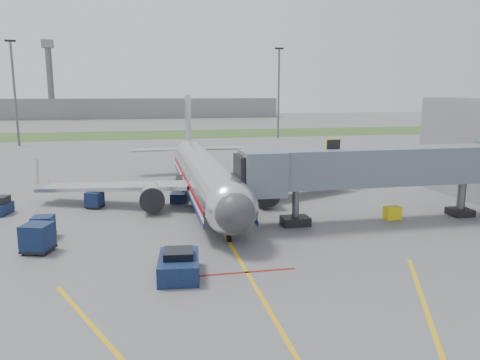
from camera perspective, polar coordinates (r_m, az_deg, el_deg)
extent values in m
plane|color=#565659|center=(32.04, -0.72, -8.57)|extent=(400.00, 400.00, 0.00)
cube|color=#2D4C1E|center=(120.30, -8.98, 5.52)|extent=(300.00, 25.00, 0.01)
cube|color=gold|center=(30.20, 0.01, -9.79)|extent=(0.25, 50.00, 0.01)
cube|color=maroon|center=(28.37, 0.85, -11.18)|extent=(6.00, 0.25, 0.01)
cube|color=gold|center=(22.27, 23.20, -18.56)|extent=(9.52, 20.04, 0.01)
cylinder|color=silver|center=(45.75, -4.32, 0.75)|extent=(3.80, 28.00, 3.80)
sphere|color=silver|center=(32.21, -1.08, -3.46)|extent=(3.80, 3.80, 3.80)
sphere|color=#38383D|center=(30.97, -0.63, -4.03)|extent=(2.74, 2.74, 2.74)
cube|color=black|center=(31.69, -0.95, -2.67)|extent=(2.20, 1.20, 0.55)
cone|color=silver|center=(61.97, -6.31, 3.33)|extent=(3.80, 5.00, 3.80)
cube|color=#B7BAC1|center=(61.09, -6.34, 6.99)|extent=(0.35, 4.20, 7.00)
cube|color=#B7BAC1|center=(45.63, -14.95, -0.76)|extent=(15.10, 8.59, 1.13)
cube|color=#B7BAC1|center=(47.73, 5.86, 0.04)|extent=(15.10, 8.59, 1.13)
cylinder|color=silver|center=(42.71, -10.71, -1.97)|extent=(2.10, 3.60, 2.10)
cylinder|color=silver|center=(44.09, 2.93, -1.40)|extent=(2.10, 3.60, 2.10)
cube|color=maroon|center=(46.09, -1.95, 0.41)|extent=(0.05, 28.00, 0.45)
cube|color=navy|center=(46.26, -1.94, -0.69)|extent=(0.05, 28.00, 0.35)
cylinder|color=black|center=(33.81, -1.38, -7.00)|extent=(0.28, 0.70, 0.70)
cylinder|color=black|center=(46.42, -7.55, -2.00)|extent=(0.50, 1.00, 1.00)
cylinder|color=black|center=(47.06, -1.22, -1.73)|extent=(0.50, 1.00, 1.00)
cube|color=slate|center=(39.89, 16.48, 1.64)|extent=(20.00, 3.00, 3.00)
cube|color=slate|center=(36.36, 2.71, 0.91)|extent=(3.20, 3.60, 3.40)
cube|color=black|center=(36.08, 0.86, 0.84)|extent=(1.60, 3.00, 2.80)
cube|color=yellow|center=(37.93, 11.27, 4.17)|extent=(1.20, 0.15, 1.00)
cylinder|color=#595B60|center=(37.73, 6.80, -3.22)|extent=(0.56, 0.56, 3.10)
cube|color=black|center=(38.03, 6.76, -4.98)|extent=(2.20, 1.60, 0.70)
cylinder|color=#595B60|center=(44.73, 25.36, -1.99)|extent=(0.70, 0.70, 3.10)
cube|color=black|center=(45.00, 25.23, -3.55)|extent=(1.80, 1.80, 0.60)
cylinder|color=#595B60|center=(102.61, -25.75, 9.33)|extent=(0.44, 0.44, 20.00)
cube|color=black|center=(103.05, -26.23, 14.99)|extent=(2.00, 0.40, 0.40)
cylinder|color=#595B60|center=(109.12, 4.73, 10.35)|extent=(0.44, 0.44, 20.00)
cube|color=black|center=(109.54, 4.81, 15.70)|extent=(2.00, 0.40, 0.40)
cube|color=slate|center=(199.85, -13.08, 8.53)|extent=(120.00, 14.00, 8.00)
cylinder|color=#595B60|center=(197.72, -22.11, 10.92)|extent=(2.40, 2.40, 28.00)
cube|color=slate|center=(198.50, -22.42, 15.09)|extent=(4.00, 4.00, 3.00)
cube|color=#0B1334|center=(27.90, -7.46, -10.39)|extent=(2.70, 4.01, 1.16)
cube|color=black|center=(27.64, -7.50, -8.96)|extent=(1.85, 1.85, 0.53)
cylinder|color=black|center=(26.73, -9.61, -11.78)|extent=(0.32, 0.86, 0.84)
cylinder|color=black|center=(26.67, -5.45, -11.73)|extent=(0.32, 0.86, 0.84)
cylinder|color=black|center=(29.28, -9.27, -9.74)|extent=(0.32, 0.86, 0.84)
cylinder|color=black|center=(29.22, -5.50, -9.69)|extent=(0.32, 0.86, 0.84)
cube|color=#0B1334|center=(46.08, -27.03, -3.12)|extent=(1.58, 2.46, 0.92)
cube|color=black|center=(45.91, -27.12, -2.18)|extent=(1.34, 1.64, 0.64)
cylinder|color=black|center=(45.22, -26.93, -3.71)|extent=(0.28, 0.49, 0.46)
cylinder|color=black|center=(47.06, -27.08, -3.20)|extent=(0.28, 0.49, 0.46)
cylinder|color=black|center=(46.67, -26.07, -3.22)|extent=(0.28, 0.49, 0.46)
cube|color=#0B1334|center=(34.17, -23.47, -6.36)|extent=(2.21, 2.21, 1.75)
cube|color=black|center=(34.42, -23.36, -7.75)|extent=(2.28, 2.28, 0.14)
cylinder|color=black|center=(34.22, -24.91, -8.06)|extent=(0.33, 0.38, 0.32)
cylinder|color=black|center=(33.55, -22.91, -8.27)|extent=(0.33, 0.38, 0.32)
cylinder|color=black|center=(35.32, -23.77, -7.40)|extent=(0.33, 0.38, 0.32)
cylinder|color=black|center=(34.67, -21.82, -7.58)|extent=(0.33, 0.38, 0.32)
cube|color=#0B1334|center=(45.24, -17.31, -2.23)|extent=(1.78, 1.78, 1.36)
cube|color=black|center=(45.39, -17.27, -3.07)|extent=(1.84, 1.84, 0.11)
cylinder|color=black|center=(45.20, -18.17, -3.22)|extent=(0.27, 0.30, 0.25)
cylinder|color=black|center=(44.70, -16.99, -3.30)|extent=(0.27, 0.30, 0.25)
cylinder|color=black|center=(46.09, -17.54, -2.92)|extent=(0.27, 0.30, 0.25)
cylinder|color=black|center=(45.60, -16.37, -3.00)|extent=(0.27, 0.30, 0.25)
cube|color=#0B1334|center=(37.42, -22.86, -5.17)|extent=(1.57, 1.57, 1.45)
cube|color=black|center=(37.61, -22.78, -6.22)|extent=(1.62, 1.62, 0.11)
cylinder|color=black|center=(37.27, -23.85, -6.52)|extent=(0.23, 0.28, 0.26)
cylinder|color=black|center=(36.96, -22.17, -6.53)|extent=(0.23, 0.28, 0.26)
cylinder|color=black|center=(38.30, -23.37, -6.03)|extent=(0.23, 0.28, 0.26)
cylinder|color=black|center=(37.99, -21.73, -6.04)|extent=(0.23, 0.28, 0.26)
cube|color=#0B1334|center=(46.92, -7.47, -1.87)|extent=(1.97, 3.74, 0.89)
cube|color=black|center=(47.21, -7.44, -0.62)|extent=(1.55, 4.08, 1.40)
cylinder|color=black|center=(45.76, -8.23, -2.42)|extent=(0.31, 0.58, 0.55)
cylinder|color=black|center=(45.66, -7.00, -2.42)|extent=(0.31, 0.58, 0.55)
cylinder|color=black|center=(48.25, -7.91, -1.73)|extent=(0.31, 0.58, 0.55)
cylinder|color=black|center=(48.16, -6.74, -1.73)|extent=(0.31, 0.58, 0.55)
cube|color=yellow|center=(41.59, 18.08, -3.81)|extent=(1.37, 0.94, 1.07)
cylinder|color=black|center=(41.46, 17.52, -4.40)|extent=(0.19, 0.27, 0.27)
cylinder|color=black|center=(41.92, 18.57, -4.30)|extent=(0.19, 0.27, 0.27)
imported|color=#92C717|center=(45.02, -16.76, -2.30)|extent=(0.65, 0.70, 1.61)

